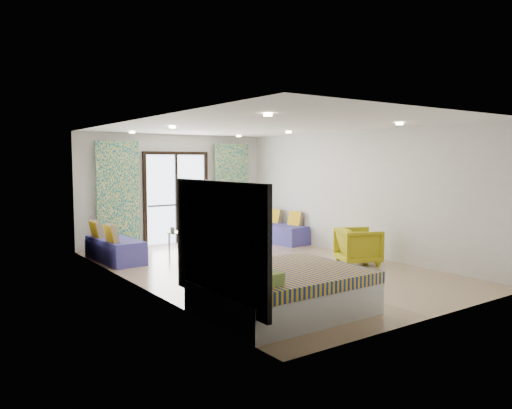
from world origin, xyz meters
TOP-DOWN VIEW (x-y plane):
  - floor at (0.00, 0.00)m, footprint 5.00×7.50m
  - ceiling at (0.00, 0.00)m, footprint 5.00×7.50m
  - wall_back at (0.00, 3.75)m, footprint 5.00×0.01m
  - wall_front at (0.00, -3.75)m, footprint 5.00×0.01m
  - wall_left at (-2.50, 0.00)m, footprint 0.01×7.50m
  - wall_right at (2.50, 0.00)m, footprint 0.01×7.50m
  - balcony_door at (0.00, 3.72)m, footprint 1.76×0.08m
  - balcony_rail at (0.00, 3.73)m, footprint 1.52×0.03m
  - curtain_left at (-1.55, 3.57)m, footprint 1.00×0.10m
  - curtain_right at (1.55, 3.57)m, footprint 1.00×0.10m
  - downlight_a at (-1.40, -2.00)m, footprint 0.12×0.12m
  - downlight_b at (1.40, -2.00)m, footprint 0.12×0.12m
  - downlight_c at (-1.40, 1.00)m, footprint 0.12×0.12m
  - downlight_d at (1.40, 1.00)m, footprint 0.12×0.12m
  - downlight_e at (-1.40, 3.00)m, footprint 0.12×0.12m
  - downlight_f at (1.40, 3.00)m, footprint 0.12×0.12m
  - headboard at (-2.46, -2.42)m, footprint 0.06×2.10m
  - switch_plate at (-2.47, -1.17)m, footprint 0.02×0.10m
  - bed at (-1.48, -2.42)m, footprint 2.11×1.72m
  - daybed_left at (-2.12, 2.28)m, footprint 0.75×1.71m
  - daybed_right at (2.11, 2.25)m, footprint 0.77×1.68m
  - coffee_table at (-0.31, 2.58)m, footprint 0.82×0.82m
  - vase at (-0.33, 2.53)m, footprint 0.19×0.20m
  - armchair at (1.77, -0.77)m, footprint 0.96×0.99m

SIDE VIEW (x-z plane):
  - floor at x=0.00m, z-range -0.01..0.01m
  - daybed_right at x=2.11m, z-range -0.15..0.65m
  - daybed_left at x=-2.12m, z-range -0.16..0.67m
  - bed at x=-1.48m, z-range -0.06..0.67m
  - coffee_table at x=-0.31m, z-range 0.01..0.75m
  - armchair at x=1.77m, z-range 0.00..0.79m
  - vase at x=-0.33m, z-range 0.43..0.61m
  - balcony_rail at x=0.00m, z-range 0.93..0.97m
  - headboard at x=-2.46m, z-range 0.30..1.80m
  - switch_plate at x=-2.47m, z-range 1.00..1.10m
  - curtain_left at x=-1.55m, z-range 0.00..2.50m
  - curtain_right at x=1.55m, z-range 0.00..2.50m
  - balcony_door at x=0.00m, z-range 0.12..2.40m
  - wall_back at x=0.00m, z-range 0.00..2.70m
  - wall_front at x=0.00m, z-range 0.00..2.70m
  - wall_left at x=-2.50m, z-range 0.00..2.70m
  - wall_right at x=2.50m, z-range 0.00..2.70m
  - downlight_a at x=-1.40m, z-range 2.66..2.68m
  - downlight_b at x=1.40m, z-range 2.66..2.68m
  - downlight_c at x=-1.40m, z-range 2.66..2.68m
  - downlight_d at x=1.40m, z-range 2.66..2.68m
  - downlight_e at x=-1.40m, z-range 2.66..2.68m
  - downlight_f at x=1.40m, z-range 2.66..2.68m
  - ceiling at x=0.00m, z-range 2.70..2.71m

